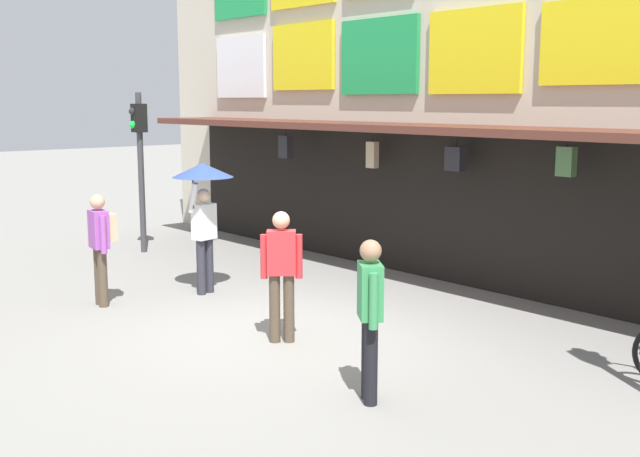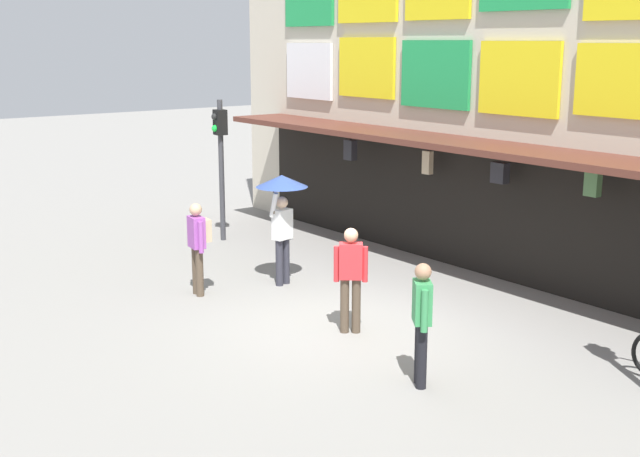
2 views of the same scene
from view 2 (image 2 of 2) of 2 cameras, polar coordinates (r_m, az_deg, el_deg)
name	(u,v)px [view 2 (image 2 of 2)]	position (r m, az deg, el deg)	size (l,w,h in m)	color
ground_plane	(347,324)	(13.38, 1.92, -6.64)	(80.00, 80.00, 0.00)	gray
shopfront	(541,69)	(15.91, 15.09, 10.63)	(18.00, 2.60, 8.00)	beige
traffic_light_near	(220,147)	(18.64, -6.92, 5.62)	(0.31, 0.34, 3.20)	#38383D
pedestrian_with_umbrella	(282,199)	(15.10, -2.65, 2.09)	(0.96, 0.96, 2.08)	#2D2D38
pedestrian_in_yellow	(422,317)	(10.86, 7.08, -6.15)	(0.44, 0.39, 1.68)	black
pedestrian_in_white	(351,272)	(12.74, 2.15, -3.00)	(0.47, 0.48, 1.68)	brown
pedestrian_in_purple	(198,242)	(14.77, -8.46, -0.91)	(0.53, 0.39, 1.68)	brown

